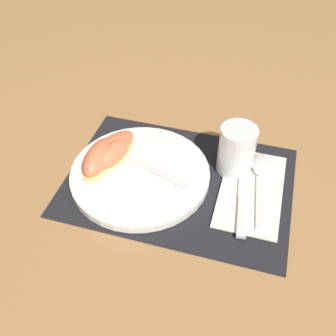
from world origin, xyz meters
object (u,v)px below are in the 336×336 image
(citrus_wedge_0, at_px, (113,148))
(fork, at_px, (143,165))
(juice_glass, at_px, (236,152))
(plate, at_px, (140,174))
(citrus_wedge_1, at_px, (112,155))
(spoon, at_px, (260,174))
(citrus_wedge_2, at_px, (99,158))
(knife, at_px, (243,191))

(citrus_wedge_0, bearing_deg, fork, -13.32)
(juice_glass, xyz_separation_m, fork, (-0.17, -0.06, -0.03))
(plate, height_order, citrus_wedge_1, citrus_wedge_1)
(spoon, height_order, citrus_wedge_1, citrus_wedge_1)
(citrus_wedge_1, relative_size, citrus_wedge_2, 1.00)
(juice_glass, height_order, spoon, juice_glass)
(plate, height_order, citrus_wedge_0, citrus_wedge_0)
(plate, distance_m, citrus_wedge_2, 0.09)
(spoon, height_order, citrus_wedge_0, citrus_wedge_0)
(juice_glass, height_order, citrus_wedge_1, juice_glass)
(fork, xyz_separation_m, citrus_wedge_2, (-0.08, -0.02, 0.02))
(knife, bearing_deg, citrus_wedge_0, 176.17)
(spoon, bearing_deg, knife, -115.92)
(plate, xyz_separation_m, fork, (-0.00, 0.02, 0.01))
(citrus_wedge_2, bearing_deg, fork, 15.54)
(knife, relative_size, citrus_wedge_0, 1.83)
(citrus_wedge_0, bearing_deg, spoon, 6.62)
(citrus_wedge_1, bearing_deg, knife, 0.99)
(juice_glass, bearing_deg, plate, -156.49)
(citrus_wedge_0, distance_m, citrus_wedge_2, 0.04)
(knife, bearing_deg, juice_glass, 114.64)
(fork, xyz_separation_m, citrus_wedge_0, (-0.07, 0.02, 0.01))
(juice_glass, distance_m, knife, 0.08)
(knife, relative_size, citrus_wedge_2, 2.14)
(juice_glass, relative_size, citrus_wedge_1, 0.94)
(knife, xyz_separation_m, citrus_wedge_2, (-0.28, -0.02, 0.03))
(citrus_wedge_1, bearing_deg, citrus_wedge_0, 109.98)
(citrus_wedge_2, bearing_deg, citrus_wedge_0, 71.01)
(juice_glass, xyz_separation_m, knife, (0.03, -0.06, -0.04))
(plate, xyz_separation_m, citrus_wedge_0, (-0.07, 0.03, 0.02))
(juice_glass, height_order, knife, juice_glass)
(citrus_wedge_0, xyz_separation_m, citrus_wedge_2, (-0.01, -0.04, 0.00))
(plate, relative_size, citrus_wedge_1, 2.55)
(juice_glass, relative_size, knife, 0.44)
(fork, bearing_deg, knife, -0.54)
(knife, xyz_separation_m, citrus_wedge_0, (-0.27, 0.02, 0.03))
(fork, xyz_separation_m, citrus_wedge_1, (-0.06, -0.01, 0.02))
(fork, bearing_deg, citrus_wedge_1, -173.88)
(knife, bearing_deg, plate, -175.95)
(knife, relative_size, citrus_wedge_1, 2.15)
(plate, height_order, knife, plate)
(spoon, relative_size, citrus_wedge_0, 1.55)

